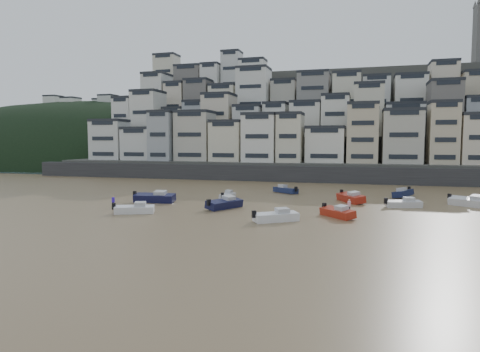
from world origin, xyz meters
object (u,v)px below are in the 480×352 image
(person_blue, at_px, (113,202))
(boat_k, at_px, (155,196))
(boat_i, at_px, (403,192))
(boat_h, at_px, (286,189))
(boat_a, at_px, (276,215))
(boat_b, at_px, (337,211))
(boat_f, at_px, (228,195))
(boat_c, at_px, (224,202))
(boat_e, at_px, (351,196))
(boat_d, at_px, (404,202))
(boat_j, at_px, (134,208))
(boat_g, at_px, (471,201))
(person_pink, at_px, (349,206))

(person_blue, bearing_deg, boat_k, 67.84)
(boat_i, bearing_deg, boat_h, -66.15)
(boat_a, xyz_separation_m, boat_b, (6.47, 4.63, -0.03))
(boat_f, bearing_deg, boat_c, -161.12)
(boat_e, relative_size, person_blue, 3.58)
(boat_d, height_order, boat_k, boat_k)
(boat_e, relative_size, boat_h, 1.19)
(boat_k, bearing_deg, boat_c, -17.79)
(boat_a, bearing_deg, boat_j, 143.56)
(boat_b, relative_size, boat_i, 0.93)
(boat_a, bearing_deg, boat_g, 1.99)
(boat_d, distance_m, boat_i, 11.40)
(boat_c, distance_m, boat_f, 9.80)
(boat_i, xyz_separation_m, person_blue, (-38.37, -22.85, 0.08))
(boat_a, distance_m, boat_d, 20.77)
(boat_h, relative_size, boat_i, 0.91)
(boat_b, height_order, person_pink, person_pink)
(boat_k, bearing_deg, boat_j, -82.61)
(boat_c, relative_size, boat_e, 0.98)
(boat_a, height_order, boat_c, boat_c)
(boat_f, distance_m, boat_k, 11.37)
(boat_k, bearing_deg, boat_b, -16.08)
(boat_c, distance_m, boat_k, 11.93)
(boat_h, distance_m, boat_i, 19.11)
(boat_j, xyz_separation_m, boat_k, (-2.08, 9.43, 0.18))
(boat_f, distance_m, person_blue, 17.88)
(boat_e, bearing_deg, boat_d, 35.80)
(person_pink, bearing_deg, boat_j, -163.29)
(boat_b, xyz_separation_m, boat_e, (1.19, 13.29, 0.12))
(boat_b, distance_m, person_pink, 3.66)
(boat_j, relative_size, person_pink, 3.03)
(boat_c, height_order, boat_d, boat_c)
(boat_j, height_order, boat_k, boat_k)
(boat_d, distance_m, boat_k, 35.11)
(boat_b, bearing_deg, boat_k, -143.03)
(boat_b, bearing_deg, boat_c, -141.68)
(boat_f, distance_m, boat_i, 28.20)
(boat_a, xyz_separation_m, boat_e, (7.66, 17.91, 0.08))
(boat_i, height_order, person_blue, person_blue)
(boat_f, xyz_separation_m, boat_j, (-7.01, -16.25, 0.10))
(boat_e, relative_size, person_pink, 3.58)
(boat_e, distance_m, boat_i, 11.36)
(boat_i, bearing_deg, boat_g, 69.52)
(boat_e, relative_size, boat_i, 1.08)
(boat_d, relative_size, person_blue, 2.95)
(person_blue, bearing_deg, boat_i, 30.77)
(boat_g, bearing_deg, boat_k, -136.46)
(boat_b, relative_size, person_blue, 3.09)
(boat_a, distance_m, boat_g, 29.69)
(boat_b, bearing_deg, boat_h, 162.69)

